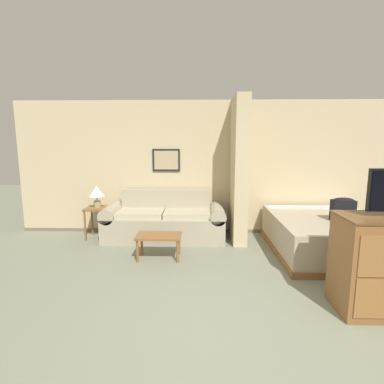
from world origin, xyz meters
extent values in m
plane|color=gray|center=(0.00, 0.00, 0.00)|extent=(20.00, 20.00, 0.00)
cube|color=#CCB78E|center=(0.00, 3.49, 1.30)|extent=(7.71, 0.12, 2.60)
cube|color=#70644E|center=(0.00, 3.42, 0.03)|extent=(7.71, 0.02, 0.06)
cube|color=black|center=(-0.89, 3.42, 1.46)|extent=(0.54, 0.02, 0.43)
cube|color=tan|center=(-0.89, 3.40, 1.46)|extent=(0.47, 0.01, 0.36)
cube|color=#CCB78E|center=(0.47, 2.98, 1.30)|extent=(0.24, 0.90, 2.60)
cube|color=tan|center=(-0.89, 2.97, 0.23)|extent=(1.71, 0.84, 0.45)
cube|color=tan|center=(-0.89, 3.29, 0.67)|extent=(1.71, 0.20, 0.44)
cube|color=tan|center=(-1.88, 2.97, 0.23)|extent=(0.25, 0.84, 0.45)
cylinder|color=tan|center=(-1.88, 2.97, 0.51)|extent=(0.28, 0.84, 0.28)
cube|color=tan|center=(0.09, 2.97, 0.23)|extent=(0.25, 0.84, 0.45)
cylinder|color=tan|center=(0.09, 2.97, 0.51)|extent=(0.28, 0.84, 0.28)
cube|color=#BAAF94|center=(-1.32, 2.92, 0.50)|extent=(0.84, 0.60, 0.10)
cube|color=#BAAF94|center=(-0.47, 2.92, 0.50)|extent=(0.84, 0.60, 0.10)
cube|color=brown|center=(-0.87, 2.02, 0.36)|extent=(0.69, 0.42, 0.04)
cylinder|color=brown|center=(-1.17, 1.85, 0.17)|extent=(0.04, 0.04, 0.34)
cylinder|color=brown|center=(-0.56, 1.85, 0.17)|extent=(0.04, 0.04, 0.34)
cylinder|color=brown|center=(-1.17, 2.18, 0.17)|extent=(0.04, 0.04, 0.34)
cylinder|color=brown|center=(-0.56, 2.18, 0.17)|extent=(0.04, 0.04, 0.34)
cube|color=brown|center=(-2.16, 3.01, 0.57)|extent=(0.43, 0.43, 0.04)
cylinder|color=brown|center=(-2.35, 2.83, 0.28)|extent=(0.04, 0.04, 0.56)
cylinder|color=brown|center=(-1.98, 2.83, 0.28)|extent=(0.04, 0.04, 0.56)
cylinder|color=brown|center=(-2.35, 3.20, 0.28)|extent=(0.04, 0.04, 0.56)
cylinder|color=brown|center=(-1.98, 3.20, 0.28)|extent=(0.04, 0.04, 0.56)
cylinder|color=tan|center=(-2.16, 3.01, 0.66)|extent=(0.12, 0.12, 0.13)
cylinder|color=tan|center=(-2.16, 3.01, 0.76)|extent=(0.02, 0.02, 0.08)
cone|color=white|center=(-2.16, 3.01, 0.90)|extent=(0.29, 0.29, 0.20)
cube|color=brown|center=(1.87, 2.34, 0.05)|extent=(1.76, 2.07, 0.10)
cube|color=tan|center=(1.87, 2.34, 0.34)|extent=(1.72, 2.03, 0.49)
cube|color=white|center=(1.87, 3.13, 0.54)|extent=(1.60, 0.36, 0.10)
cube|color=black|center=(2.00, 2.17, 0.75)|extent=(0.34, 0.18, 0.33)
cube|color=black|center=(2.00, 2.07, 0.69)|extent=(0.25, 0.03, 0.14)
ellipsoid|color=black|center=(2.00, 2.17, 0.91)|extent=(0.32, 0.17, 0.08)
camera|label=1|loc=(-0.23, -2.45, 1.79)|focal=28.00mm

